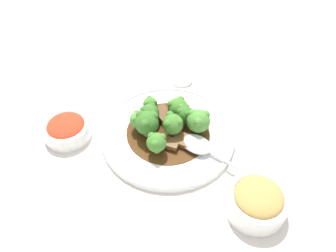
{
  "coord_description": "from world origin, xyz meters",
  "views": [
    {
      "loc": [
        0.33,
        0.37,
        0.58
      ],
      "look_at": [
        0.0,
        0.0,
        0.03
      ],
      "focal_mm": 35.0,
      "sensor_mm": 36.0,
      "label": 1
    }
  ],
  "objects_px": {
    "broccoli_floret_0": "(172,124)",
    "side_bowl_kimchi": "(67,129)",
    "broccoli_floret_4": "(198,121)",
    "serving_spoon": "(203,148)",
    "broccoli_floret_7": "(147,123)",
    "side_bowl_appetizer": "(258,199)",
    "broccoli_floret_3": "(138,120)",
    "main_plate": "(168,133)",
    "beef_strip_0": "(166,142)",
    "broccoli_floret_1": "(156,142)",
    "broccoli_floret_5": "(184,114)",
    "broccoli_floret_2": "(150,113)",
    "beef_strip_1": "(188,142)",
    "broccoli_floret_6": "(150,104)",
    "broccoli_floret_8": "(178,107)",
    "beef_strip_2": "(165,116)",
    "sauce_dish": "(182,79)"
  },
  "relations": [
    {
      "from": "beef_strip_0",
      "to": "side_bowl_appetizer",
      "type": "bearing_deg",
      "value": 98.31
    },
    {
      "from": "beef_strip_2",
      "to": "sauce_dish",
      "type": "relative_size",
      "value": 1.11
    },
    {
      "from": "beef_strip_0",
      "to": "serving_spoon",
      "type": "height_order",
      "value": "serving_spoon"
    },
    {
      "from": "beef_strip_0",
      "to": "broccoli_floret_3",
      "type": "height_order",
      "value": "broccoli_floret_3"
    },
    {
      "from": "broccoli_floret_1",
      "to": "broccoli_floret_5",
      "type": "distance_m",
      "value": 0.11
    },
    {
      "from": "broccoli_floret_0",
      "to": "broccoli_floret_5",
      "type": "bearing_deg",
      "value": -166.83
    },
    {
      "from": "broccoli_floret_5",
      "to": "broccoli_floret_6",
      "type": "bearing_deg",
      "value": -67.23
    },
    {
      "from": "broccoli_floret_4",
      "to": "broccoli_floret_1",
      "type": "bearing_deg",
      "value": -7.61
    },
    {
      "from": "broccoli_floret_7",
      "to": "serving_spoon",
      "type": "distance_m",
      "value": 0.13
    },
    {
      "from": "beef_strip_1",
      "to": "broccoli_floret_5",
      "type": "distance_m",
      "value": 0.07
    },
    {
      "from": "broccoli_floret_5",
      "to": "broccoli_floret_8",
      "type": "distance_m",
      "value": 0.03
    },
    {
      "from": "beef_strip_2",
      "to": "sauce_dish",
      "type": "bearing_deg",
      "value": -147.35
    },
    {
      "from": "sauce_dish",
      "to": "broccoli_floret_5",
      "type": "bearing_deg",
      "value": 48.29
    },
    {
      "from": "side_bowl_appetizer",
      "to": "broccoli_floret_0",
      "type": "bearing_deg",
      "value": -88.69
    },
    {
      "from": "broccoli_floret_4",
      "to": "serving_spoon",
      "type": "relative_size",
      "value": 0.24
    },
    {
      "from": "broccoli_floret_3",
      "to": "side_bowl_kimchi",
      "type": "distance_m",
      "value": 0.17
    },
    {
      "from": "broccoli_floret_0",
      "to": "side_bowl_kimchi",
      "type": "distance_m",
      "value": 0.24
    },
    {
      "from": "broccoli_floret_6",
      "to": "serving_spoon",
      "type": "bearing_deg",
      "value": 92.81
    },
    {
      "from": "broccoli_floret_0",
      "to": "broccoli_floret_5",
      "type": "distance_m",
      "value": 0.05
    },
    {
      "from": "beef_strip_1",
      "to": "broccoli_floret_7",
      "type": "xyz_separation_m",
      "value": [
        0.05,
        -0.08,
        0.03
      ]
    },
    {
      "from": "beef_strip_2",
      "to": "broccoli_floret_5",
      "type": "xyz_separation_m",
      "value": [
        -0.02,
        0.04,
        0.02
      ]
    },
    {
      "from": "broccoli_floret_2",
      "to": "broccoli_floret_7",
      "type": "xyz_separation_m",
      "value": [
        0.03,
        0.03,
        0.01
      ]
    },
    {
      "from": "broccoli_floret_0",
      "to": "broccoli_floret_4",
      "type": "xyz_separation_m",
      "value": [
        -0.05,
        0.03,
        -0.0
      ]
    },
    {
      "from": "beef_strip_0",
      "to": "broccoli_floret_8",
      "type": "relative_size",
      "value": 1.27
    },
    {
      "from": "main_plate",
      "to": "broccoli_floret_6",
      "type": "relative_size",
      "value": 7.74
    },
    {
      "from": "side_bowl_kimchi",
      "to": "side_bowl_appetizer",
      "type": "distance_m",
      "value": 0.44
    },
    {
      "from": "main_plate",
      "to": "beef_strip_0",
      "type": "xyz_separation_m",
      "value": [
        0.03,
        0.03,
        0.01
      ]
    },
    {
      "from": "broccoli_floret_1",
      "to": "broccoli_floret_8",
      "type": "height_order",
      "value": "broccoli_floret_1"
    },
    {
      "from": "beef_strip_0",
      "to": "sauce_dish",
      "type": "relative_size",
      "value": 1.05
    },
    {
      "from": "beef_strip_1",
      "to": "broccoli_floret_2",
      "type": "height_order",
      "value": "broccoli_floret_2"
    },
    {
      "from": "broccoli_floret_4",
      "to": "side_bowl_kimchi",
      "type": "xyz_separation_m",
      "value": [
        0.22,
        -0.2,
        -0.03
      ]
    },
    {
      "from": "serving_spoon",
      "to": "side_bowl_appetizer",
      "type": "relative_size",
      "value": 2.04
    },
    {
      "from": "broccoli_floret_1",
      "to": "main_plate",
      "type": "bearing_deg",
      "value": -153.27
    },
    {
      "from": "main_plate",
      "to": "serving_spoon",
      "type": "bearing_deg",
      "value": 101.71
    },
    {
      "from": "beef_strip_0",
      "to": "broccoli_floret_0",
      "type": "relative_size",
      "value": 1.11
    },
    {
      "from": "broccoli_floret_3",
      "to": "main_plate",
      "type": "bearing_deg",
      "value": 131.82
    },
    {
      "from": "broccoli_floret_2",
      "to": "side_bowl_kimchi",
      "type": "bearing_deg",
      "value": -33.47
    },
    {
      "from": "beef_strip_0",
      "to": "broccoli_floret_1",
      "type": "xyz_separation_m",
      "value": [
        0.03,
        0.0,
        0.03
      ]
    },
    {
      "from": "broccoli_floret_3",
      "to": "side_bowl_appetizer",
      "type": "xyz_separation_m",
      "value": [
        -0.05,
        0.3,
        -0.02
      ]
    },
    {
      "from": "broccoli_floret_8",
      "to": "broccoli_floret_2",
      "type": "bearing_deg",
      "value": -26.31
    },
    {
      "from": "broccoli_floret_4",
      "to": "broccoli_floret_8",
      "type": "distance_m",
      "value": 0.06
    },
    {
      "from": "side_bowl_kimchi",
      "to": "side_bowl_appetizer",
      "type": "height_order",
      "value": "side_bowl_appetizer"
    },
    {
      "from": "serving_spoon",
      "to": "side_bowl_appetizer",
      "type": "distance_m",
      "value": 0.16
    },
    {
      "from": "side_bowl_kimchi",
      "to": "broccoli_floret_3",
      "type": "bearing_deg",
      "value": 140.23
    },
    {
      "from": "beef_strip_0",
      "to": "beef_strip_2",
      "type": "distance_m",
      "value": 0.08
    },
    {
      "from": "broccoli_floret_4",
      "to": "side_bowl_kimchi",
      "type": "height_order",
      "value": "broccoli_floret_4"
    },
    {
      "from": "broccoli_floret_4",
      "to": "broccoli_floret_6",
      "type": "height_order",
      "value": "broccoli_floret_4"
    },
    {
      "from": "broccoli_floret_0",
      "to": "sauce_dish",
      "type": "relative_size",
      "value": 0.95
    },
    {
      "from": "serving_spoon",
      "to": "side_bowl_appetizer",
      "type": "bearing_deg",
      "value": 84.72
    },
    {
      "from": "broccoli_floret_3",
      "to": "broccoli_floret_5",
      "type": "xyz_separation_m",
      "value": [
        -0.09,
        0.06,
        0.0
      ]
    }
  ]
}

